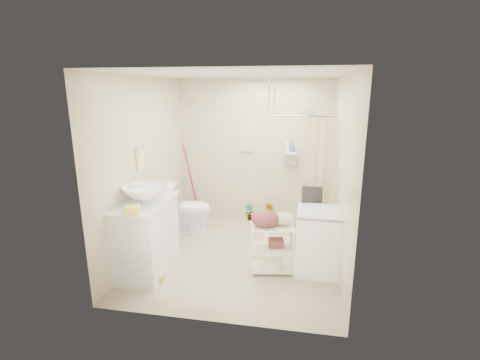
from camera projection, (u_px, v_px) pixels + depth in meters
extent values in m
plane|color=tan|center=(239.00, 254.00, 5.24)|extent=(3.20, 3.20, 0.00)
cube|color=silver|center=(239.00, 74.00, 4.58)|extent=(2.80, 3.20, 0.04)
cube|color=beige|center=(254.00, 151.00, 6.43)|extent=(2.80, 0.04, 2.60)
cube|color=beige|center=(209.00, 206.00, 3.38)|extent=(2.80, 0.04, 2.60)
cube|color=beige|center=(146.00, 166.00, 5.15)|extent=(0.04, 3.20, 2.60)
cube|color=beige|center=(341.00, 174.00, 4.67)|extent=(0.04, 3.20, 2.60)
cube|color=silver|center=(146.00, 236.00, 4.69)|extent=(0.67, 1.13, 0.98)
imported|color=white|center=(146.00, 194.00, 4.54)|extent=(0.68, 0.68, 0.21)
cube|color=#F5EF44|center=(133.00, 210.00, 4.11)|extent=(0.20, 0.17, 0.09)
cube|color=gold|center=(157.00, 276.00, 4.49)|extent=(0.27, 0.23, 0.13)
imported|color=white|center=(187.00, 208.00, 5.98)|extent=(0.85, 0.52, 0.84)
imported|color=brown|center=(249.00, 212.00, 6.56)|extent=(0.18, 0.14, 0.31)
imported|color=#984C26|center=(269.00, 212.00, 6.51)|extent=(0.26, 0.26, 0.37)
cube|color=beige|center=(246.00, 140.00, 6.39)|extent=(0.28, 0.03, 0.42)
imported|color=silver|center=(287.00, 145.00, 6.21)|extent=(0.12, 0.12, 0.25)
imported|color=#3A64B8|center=(291.00, 147.00, 6.22)|extent=(0.09, 0.09, 0.17)
cube|color=white|center=(318.00, 241.00, 4.67)|extent=(0.61, 0.63, 0.86)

